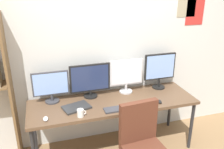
{
  "coord_description": "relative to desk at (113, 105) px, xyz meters",
  "views": [
    {
      "loc": [
        -0.82,
        -2.07,
        2.21
      ],
      "look_at": [
        0.0,
        0.65,
        1.09
      ],
      "focal_mm": 38.94,
      "sensor_mm": 36.0,
      "label": 1
    }
  ],
  "objects": [
    {
      "name": "monitor_center_right",
      "position": [
        0.25,
        0.21,
        0.31
      ],
      "size": [
        0.47,
        0.18,
        0.47
      ],
      "color": "silver",
      "rests_on": "desk"
    },
    {
      "name": "mouse_right_side",
      "position": [
        -0.86,
        -0.22,
        0.07
      ],
      "size": [
        0.06,
        0.1,
        0.03
      ],
      "primitive_type": "ellipsoid",
      "color": "silver",
      "rests_on": "desk"
    },
    {
      "name": "desk",
      "position": [
        0.0,
        0.0,
        0.0
      ],
      "size": [
        2.15,
        0.68,
        0.74
      ],
      "color": "brown",
      "rests_on": "ground_plane"
    },
    {
      "name": "laptop_closed",
      "position": [
        -0.48,
        -0.05,
        0.06
      ],
      "size": [
        0.37,
        0.3,
        0.02
      ],
      "primitive_type": "cube",
      "rotation": [
        0.0,
        0.0,
        0.28
      ],
      "color": "#2D2D2D",
      "rests_on": "desk"
    },
    {
      "name": "keyboard_main",
      "position": [
        0.0,
        -0.23,
        0.06
      ],
      "size": [
        0.36,
        0.13,
        0.02
      ],
      "primitive_type": "cube",
      "color": "#38383D",
      "rests_on": "desk"
    },
    {
      "name": "mouse_left_side",
      "position": [
        0.55,
        -0.21,
        0.07
      ],
      "size": [
        0.06,
        0.1,
        0.03
      ],
      "primitive_type": "ellipsoid",
      "color": "black",
      "rests_on": "desk"
    },
    {
      "name": "monitor_far_right",
      "position": [
        0.75,
        0.21,
        0.34
      ],
      "size": [
        0.46,
        0.18,
        0.51
      ],
      "color": "black",
      "rests_on": "desk"
    },
    {
      "name": "monitor_far_left",
      "position": [
        -0.75,
        0.21,
        0.27
      ],
      "size": [
        0.45,
        0.18,
        0.41
      ],
      "color": "#38383D",
      "rests_on": "desk"
    },
    {
      "name": "wall_back",
      "position": [
        0.0,
        0.42,
        0.61
      ],
      "size": [
        4.55,
        0.11,
        2.6
      ],
      "color": "silver",
      "rests_on": "ground_plane"
    },
    {
      "name": "coffee_mug",
      "position": [
        -0.47,
        -0.25,
        0.1
      ],
      "size": [
        0.11,
        0.08,
        0.09
      ],
      "color": "white",
      "rests_on": "desk"
    },
    {
      "name": "monitor_center_left",
      "position": [
        -0.25,
        0.21,
        0.3
      ],
      "size": [
        0.53,
        0.18,
        0.45
      ],
      "color": "black",
      "rests_on": "desk"
    }
  ]
}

